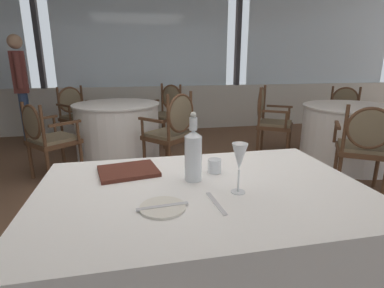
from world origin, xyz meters
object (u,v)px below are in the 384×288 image
at_px(water_tumbler, 215,166).
at_px(dining_chair_0_2, 46,135).
at_px(dining_chair_0_1, 76,112).
at_px(dining_chair_1_1, 365,143).
at_px(dining_chair_0_3, 173,127).
at_px(dining_chair_1_0, 269,116).
at_px(side_plate, 163,207).
at_px(wine_glass, 239,158).
at_px(dining_chair_0_0, 167,109).
at_px(dining_chair_1_3, 344,111).
at_px(diner_person_1, 21,83).
at_px(water_bottle, 193,154).
at_px(menu_book, 128,171).

relative_size(water_tumbler, dining_chair_0_2, 0.08).
bearing_deg(dining_chair_0_1, dining_chair_1_1, 10.19).
height_order(dining_chair_0_3, dining_chair_1_0, dining_chair_0_3).
xyz_separation_m(side_plate, dining_chair_1_0, (1.81, 2.81, -0.21)).
distance_m(wine_glass, dining_chair_0_2, 2.76).
bearing_deg(side_plate, dining_chair_0_0, 82.90).
relative_size(dining_chair_0_0, dining_chair_1_0, 0.98).
bearing_deg(side_plate, dining_chair_1_1, 32.60).
bearing_deg(dining_chair_1_3, dining_chair_0_3, -41.78).
xyz_separation_m(dining_chair_0_3, diner_person_1, (-2.15, 1.85, 0.41)).
xyz_separation_m(dining_chair_0_1, dining_chair_0_3, (1.32, -1.52, 0.02)).
bearing_deg(diner_person_1, dining_chair_0_1, 143.91).
relative_size(dining_chair_0_3, dining_chair_1_0, 1.00).
height_order(dining_chair_0_1, dining_chair_0_3, dining_chair_0_3).
distance_m(dining_chair_0_1, dining_chair_0_2, 1.42).
relative_size(water_bottle, wine_glass, 1.50).
relative_size(water_tumbler, dining_chair_1_1, 0.08).
distance_m(side_plate, dining_chair_0_1, 3.97).
bearing_deg(menu_book, dining_chair_1_1, 12.57).
distance_m(side_plate, wine_glass, 0.39).
height_order(dining_chair_0_0, dining_chair_1_3, dining_chair_0_0).
bearing_deg(water_bottle, side_plate, -124.15).
xyz_separation_m(wine_glass, dining_chair_0_2, (-1.39, 2.35, -0.40)).
distance_m(dining_chair_0_1, dining_chair_0_3, 2.01).
distance_m(water_bottle, dining_chair_1_0, 3.05).
bearing_deg(wine_glass, dining_chair_0_2, 120.63).
xyz_separation_m(water_bottle, dining_chair_0_3, (0.19, 2.06, -0.33)).
bearing_deg(dining_chair_1_1, dining_chair_0_1, 84.04).
distance_m(water_tumbler, dining_chair_0_3, 2.00).
xyz_separation_m(side_plate, dining_chair_0_1, (-0.95, 3.85, -0.22)).
relative_size(dining_chair_0_1, dining_chair_1_0, 0.96).
height_order(water_bottle, dining_chair_0_0, water_bottle).
xyz_separation_m(water_bottle, dining_chair_1_1, (1.95, 1.10, -0.35)).
xyz_separation_m(dining_chair_0_1, dining_chair_1_1, (3.08, -2.48, -0.00)).
xyz_separation_m(dining_chair_0_2, dining_chair_1_0, (2.86, 0.38, 0.04)).
distance_m(water_tumbler, menu_book, 0.45).
height_order(side_plate, dining_chair_1_0, dining_chair_1_0).
xyz_separation_m(water_bottle, dining_chair_0_2, (-1.23, 2.17, -0.37)).
height_order(dining_chair_0_3, dining_chair_1_1, dining_chair_0_3).
bearing_deg(dining_chair_1_1, dining_chair_1_3, 0.00).
distance_m(dining_chair_0_0, dining_chair_0_2, 2.01).
xyz_separation_m(dining_chair_0_1, diner_person_1, (-0.83, 0.33, 0.42)).
xyz_separation_m(side_plate, dining_chair_1_1, (2.13, 1.36, -0.22)).
distance_m(dining_chair_0_0, dining_chair_0_3, 1.43).
relative_size(wine_glass, menu_book, 0.77).
distance_m(wine_glass, dining_chair_1_1, 2.23).
bearing_deg(diner_person_1, side_plate, 98.76).
height_order(water_tumbler, dining_chair_0_0, dining_chair_0_0).
distance_m(water_tumbler, dining_chair_0_2, 2.51).
bearing_deg(water_tumbler, wine_glass, -82.07).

